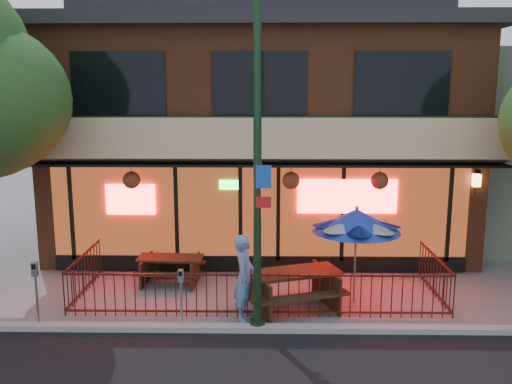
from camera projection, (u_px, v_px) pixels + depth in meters
ground at (258, 321)px, 11.54m from camera, size 80.00×80.00×0.00m
curb at (257, 328)px, 11.03m from camera, size 80.00×0.25×0.12m
restaurant_building at (261, 112)px, 17.75m from camera, size 12.96×9.49×8.05m
patio_fence at (258, 284)px, 11.91m from camera, size 8.44×2.62×1.00m
street_light at (258, 178)px, 10.55m from camera, size 0.43×0.32×7.00m
picnic_table_left at (171, 266)px, 13.70m from camera, size 1.68×1.33×0.69m
picnic_table_right at (294, 284)px, 12.10m from camera, size 2.43×2.13×0.87m
patio_umbrella at (356, 220)px, 12.21m from camera, size 2.00×2.00×2.28m
pedestrian at (244, 277)px, 11.46m from camera, size 0.54×0.74×1.87m
parking_meter_near at (181, 289)px, 11.01m from camera, size 0.11×0.10×1.27m
parking_meter_far at (36, 284)px, 11.04m from camera, size 0.14×0.12×1.41m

